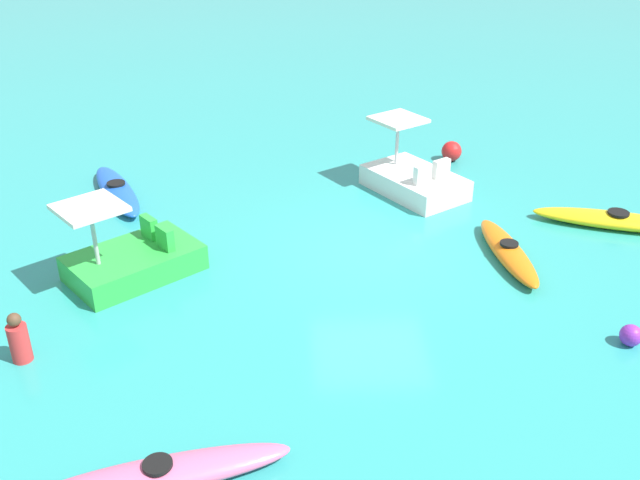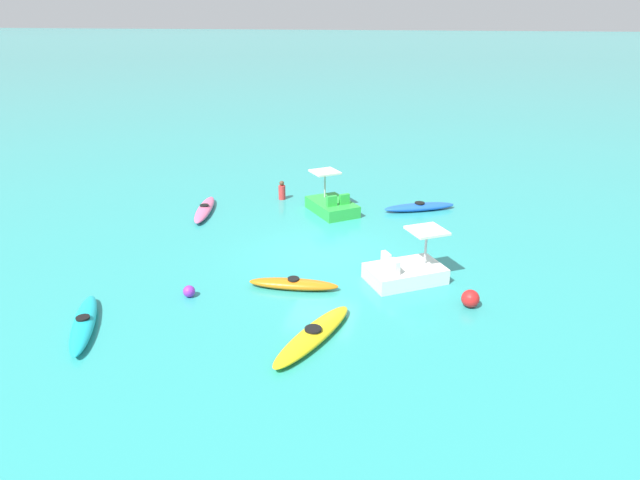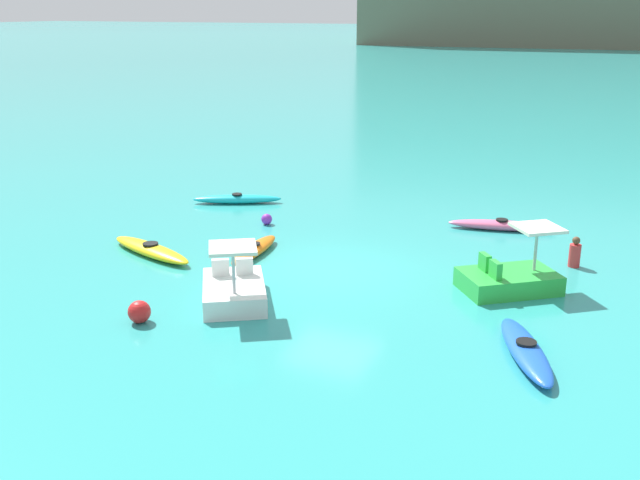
# 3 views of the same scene
# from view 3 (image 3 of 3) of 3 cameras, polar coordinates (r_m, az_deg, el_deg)

# --- Properties ---
(ground_plane) EXTENTS (600.00, 600.00, 0.00)m
(ground_plane) POSITION_cam_3_polar(r_m,az_deg,el_deg) (20.35, 0.96, -2.45)
(ground_plane) COLOR teal
(kayak_pink) EXTENTS (3.49, 1.38, 0.37)m
(kayak_pink) POSITION_cam_3_polar(r_m,az_deg,el_deg) (24.80, 13.91, 1.12)
(kayak_pink) COLOR pink
(kayak_pink) RESTS_ON ground_plane
(kayak_yellow) EXTENTS (3.59, 1.79, 0.37)m
(kayak_yellow) POSITION_cam_3_polar(r_m,az_deg,el_deg) (22.20, -13.00, -0.74)
(kayak_yellow) COLOR yellow
(kayak_yellow) RESTS_ON ground_plane
(kayak_blue) EXTENTS (1.98, 3.19, 0.37)m
(kayak_blue) POSITION_cam_3_polar(r_m,az_deg,el_deg) (16.04, 15.67, -8.24)
(kayak_blue) COLOR blue
(kayak_blue) RESTS_ON ground_plane
(kayak_cyan) EXTENTS (3.19, 2.00, 0.37)m
(kayak_cyan) POSITION_cam_3_polar(r_m,az_deg,el_deg) (27.58, -6.45, 3.18)
(kayak_cyan) COLOR #19B7C6
(kayak_cyan) RESTS_ON ground_plane
(kayak_orange) EXTENTS (0.83, 2.87, 0.37)m
(kayak_orange) POSITION_cam_3_polar(r_m,az_deg,el_deg) (21.72, -5.13, -0.75)
(kayak_orange) COLOR orange
(kayak_orange) RESTS_ON ground_plane
(pedal_boat_green) EXTENTS (2.81, 2.68, 1.68)m
(pedal_boat_green) POSITION_cam_3_polar(r_m,az_deg,el_deg) (19.51, 14.49, -2.89)
(pedal_boat_green) COLOR green
(pedal_boat_green) RESTS_ON ground_plane
(pedal_boat_white) EXTENTS (2.57, 2.83, 1.68)m
(pedal_boat_white) POSITION_cam_3_polar(r_m,az_deg,el_deg) (18.29, -6.71, -3.81)
(pedal_boat_white) COLOR white
(pedal_boat_white) RESTS_ON ground_plane
(buoy_purple) EXTENTS (0.37, 0.37, 0.37)m
(buoy_purple) POSITION_cam_3_polar(r_m,az_deg,el_deg) (24.75, -4.16, 1.62)
(buoy_purple) COLOR purple
(buoy_purple) RESTS_ON ground_plane
(buoy_red) EXTENTS (0.53, 0.53, 0.53)m
(buoy_red) POSITION_cam_3_polar(r_m,az_deg,el_deg) (17.54, -13.85, -5.43)
(buoy_red) COLOR red
(buoy_red) RESTS_ON ground_plane
(person_near_shore) EXTENTS (0.45, 0.45, 0.88)m
(person_near_shore) POSITION_cam_3_polar(r_m,az_deg,el_deg) (21.81, 19.17, -1.00)
(person_near_shore) COLOR red
(person_near_shore) RESTS_ON ground_plane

